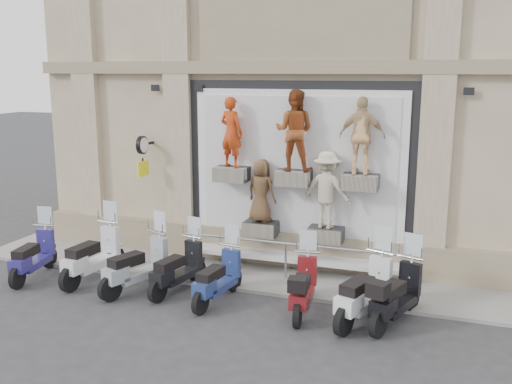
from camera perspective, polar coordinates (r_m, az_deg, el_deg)
ground at (r=11.64m, az=0.17°, el=-12.18°), size 90.00×90.00×0.00m
sidewalk at (r=13.48m, az=3.09°, el=-8.54°), size 16.00×2.20×0.08m
building at (r=17.42m, az=7.94°, el=15.98°), size 14.00×8.60×12.00m
shop_vitrine at (r=13.40m, az=4.47°, el=2.02°), size 5.60×0.88×4.30m
guard_rail at (r=13.24m, az=2.99°, el=-6.96°), size 5.06×0.10×0.93m
clock_sign_bracket at (r=14.63m, az=-11.26°, el=4.07°), size 0.10×0.80×1.02m
scooter_a at (r=14.30m, az=-21.45°, el=-5.01°), size 0.88×2.00×1.57m
scooter_b at (r=13.67m, az=-16.07°, el=-5.03°), size 0.83×2.19×1.74m
scooter_c at (r=12.79m, az=-11.79°, el=-6.13°), size 1.28×2.15×1.68m
scooter_d at (r=12.62m, az=-7.84°, el=-6.53°), size 0.93×1.99×1.56m
scooter_e at (r=11.98m, az=-3.85°, el=-7.54°), size 0.81×1.94×1.53m
scooter_f at (r=11.49m, az=4.75°, el=-8.40°), size 0.75×1.94×1.54m
scooter_g at (r=11.23m, az=10.88°, el=-8.51°), size 1.30×2.24×1.75m
scooter_h at (r=11.28m, az=13.95°, el=-8.83°), size 1.22×2.11×1.65m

